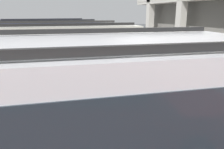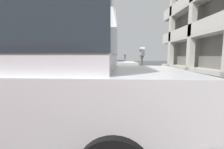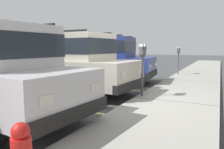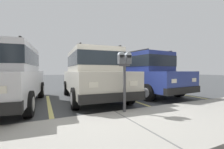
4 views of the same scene
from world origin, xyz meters
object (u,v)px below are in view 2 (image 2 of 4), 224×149
dark_hatchback (18,72)px  parking_meter_near (142,59)px  red_sedan (76,61)px  parking_meter_far (125,58)px  silver_suv (66,63)px

dark_hatchback → parking_meter_near: dark_hatchback is taller
red_sedan → parking_meter_far: (-3.39, 2.84, 0.10)m
silver_suv → parking_meter_near: size_ratio=3.24×
silver_suv → red_sedan: bearing=-172.3°
dark_hatchback → red_sedan: bearing=-171.3°
silver_suv → red_sedan: 2.54m
silver_suv → parking_meter_near: bearing=93.8°
silver_suv → red_sedan: size_ratio=0.99×
parking_meter_near → parking_meter_far: parking_meter_near is taller
silver_suv → red_sedan: (-2.53, -0.20, 0.00)m
silver_suv → dark_hatchback: (2.93, 0.15, 0.00)m
red_sedan → dark_hatchback: same height
dark_hatchback → parking_meter_near: 3.85m
red_sedan → dark_hatchback: bearing=-1.3°
red_sedan → parking_meter_far: size_ratio=3.45×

